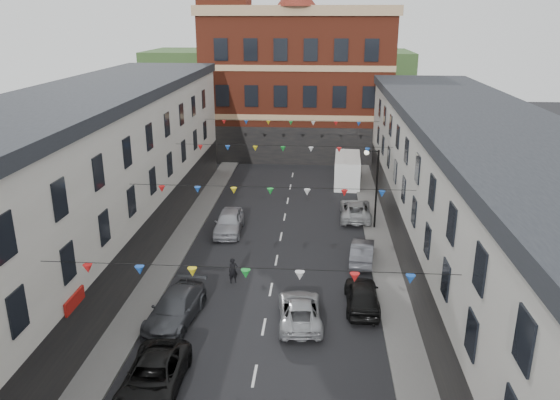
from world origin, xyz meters
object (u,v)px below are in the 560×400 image
(car_left_c, at_px, (153,377))
(moving_car, at_px, (300,310))
(white_van, at_px, (347,170))
(car_right_d, at_px, (362,295))
(street_lamp, at_px, (374,178))
(car_left_d, at_px, (175,308))
(car_right_f, at_px, (355,210))
(car_right_e, at_px, (362,252))
(car_left_e, at_px, (229,222))
(pedestrian, at_px, (233,271))

(car_left_c, relative_size, moving_car, 1.09)
(white_van, bearing_deg, car_right_d, -88.03)
(street_lamp, xyz_separation_m, car_left_d, (-11.15, -13.74, -3.15))
(car_left_c, bearing_deg, car_right_f, 65.23)
(car_left_d, height_order, car_right_d, car_right_d)
(car_right_e, xyz_separation_m, white_van, (-0.25, 17.27, 0.64))
(moving_car, bearing_deg, car_left_e, -69.04)
(car_left_c, relative_size, white_van, 0.86)
(car_left_e, bearing_deg, car_left_d, -95.08)
(car_left_e, bearing_deg, car_right_e, -26.20)
(street_lamp, xyz_separation_m, moving_car, (-4.75, -13.34, -3.25))
(car_right_e, bearing_deg, car_right_f, -83.22)
(street_lamp, distance_m, car_right_f, 4.03)
(moving_car, height_order, white_van, white_van)
(street_lamp, height_order, car_right_f, street_lamp)
(car_left_d, distance_m, moving_car, 6.41)
(car_left_d, xyz_separation_m, car_right_f, (10.10, 15.94, -0.05))
(car_left_c, distance_m, moving_car, 8.40)
(car_left_e, bearing_deg, white_van, 53.54)
(car_right_e, distance_m, white_van, 17.29)
(car_left_e, height_order, pedestrian, car_left_e)
(car_left_e, relative_size, moving_car, 1.01)
(moving_car, bearing_deg, car_left_c, 41.24)
(car_left_c, distance_m, car_left_e, 17.90)
(moving_car, bearing_deg, pedestrian, -49.04)
(car_left_c, bearing_deg, car_left_e, 88.40)
(street_lamp, distance_m, car_left_d, 17.97)
(car_left_d, distance_m, white_van, 27.14)
(car_left_d, xyz_separation_m, car_left_e, (0.77, 12.30, 0.06))
(car_right_d, distance_m, car_right_e, 5.98)
(car_left_e, bearing_deg, pedestrian, -80.42)
(car_left_c, relative_size, car_right_e, 1.26)
(car_left_e, bearing_deg, car_left_c, -92.31)
(car_right_d, xyz_separation_m, car_right_e, (0.41, 5.96, -0.09))
(street_lamp, height_order, car_left_c, street_lamp)
(car_right_e, relative_size, white_van, 0.68)
(pedestrian, bearing_deg, street_lamp, 21.71)
(car_left_e, relative_size, car_right_f, 0.95)
(car_left_c, xyz_separation_m, car_left_e, (0.25, 17.90, 0.10))
(car_left_d, relative_size, car_right_d, 1.17)
(car_left_e, relative_size, pedestrian, 3.08)
(street_lamp, xyz_separation_m, car_left_e, (-10.38, -1.44, -3.10))
(car_right_d, bearing_deg, street_lamp, -97.14)
(car_left_c, relative_size, car_left_d, 0.99)
(car_right_f, relative_size, moving_car, 1.07)
(white_van, bearing_deg, car_right_f, -86.08)
(car_right_f, height_order, moving_car, car_right_f)
(pedestrian, bearing_deg, car_left_e, 76.36)
(car_right_f, bearing_deg, pedestrian, 57.30)
(car_left_d, relative_size, car_right_f, 1.03)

